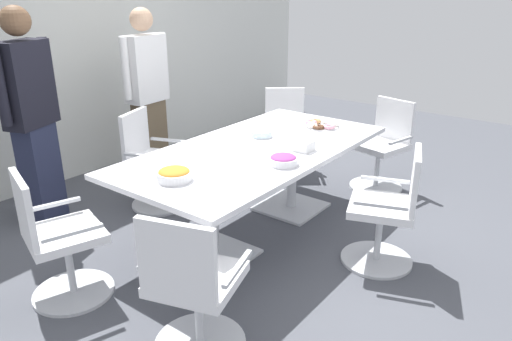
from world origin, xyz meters
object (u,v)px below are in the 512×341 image
object	(u,v)px
snack_bowl_chips_orange	(174,174)
person_standing_1	(147,93)
office_chair_0	(285,135)
person_standing_0	(31,115)
conference_table	(256,162)
office_chair_3	(193,292)
napkin_pile	(304,146)
office_chair_2	(58,244)
snack_bowl_candy_mix	(283,160)
office_chair_4	(388,214)
plate_stack	(261,134)
office_chair_1	(152,165)
office_chair_5	(382,150)
donut_platter	(321,125)

from	to	relation	value
snack_bowl_chips_orange	person_standing_1	bearing A→B (deg)	53.76
office_chair_0	person_standing_1	bearing A→B (deg)	8.56
snack_bowl_chips_orange	person_standing_0	bearing A→B (deg)	93.04
person_standing_1	snack_bowl_chips_orange	world-z (taller)	person_standing_1
conference_table	office_chair_3	world-z (taller)	office_chair_3
person_standing_1	napkin_pile	xyz separation A→B (m)	(-0.14, -2.00, -0.14)
office_chair_2	office_chair_3	xyz separation A→B (m)	(0.15, -1.08, 0.00)
snack_bowl_candy_mix	napkin_pile	xyz separation A→B (m)	(0.37, 0.05, 0.00)
office_chair_4	plate_stack	size ratio (longest dim) A/B	4.90
conference_table	snack_bowl_chips_orange	xyz separation A→B (m)	(-0.89, 0.02, 0.17)
person_standing_0	snack_bowl_chips_orange	world-z (taller)	person_standing_0
office_chair_1	person_standing_0	xyz separation A→B (m)	(-0.81, 0.52, 0.57)
office_chair_3	office_chair_5	xyz separation A→B (m)	(2.95, 0.17, 0.00)
office_chair_2	person_standing_0	bearing A→B (deg)	171.72
snack_bowl_candy_mix	napkin_pile	distance (m)	0.37
office_chair_5	plate_stack	bearing A→B (deg)	78.67
snack_bowl_chips_orange	snack_bowl_candy_mix	distance (m)	0.81
office_chair_0	person_standing_0	distance (m)	2.62
office_chair_5	office_chair_3	bearing A→B (deg)	107.04
snack_bowl_candy_mix	plate_stack	size ratio (longest dim) A/B	1.17
snack_bowl_chips_orange	snack_bowl_candy_mix	bearing A→B (deg)	-31.15
office_chair_3	snack_bowl_candy_mix	distance (m)	1.28
conference_table	plate_stack	bearing A→B (deg)	28.59
office_chair_0	plate_stack	xyz separation A→B (m)	(-1.12, -0.49, 0.37)
office_chair_4	office_chair_1	bearing A→B (deg)	79.14
person_standing_0	donut_platter	world-z (taller)	person_standing_0
office_chair_2	donut_platter	size ratio (longest dim) A/B	2.80
person_standing_1	office_chair_5	bearing A→B (deg)	116.16
office_chair_3	office_chair_4	xyz separation A→B (m)	(1.57, -0.47, 0.00)
office_chair_3	plate_stack	bearing A→B (deg)	97.30
office_chair_3	plate_stack	size ratio (longest dim) A/B	4.90
conference_table	office_chair_2	xyz separation A→B (m)	(-1.55, 0.46, -0.22)
office_chair_2	plate_stack	world-z (taller)	office_chair_2
donut_platter	office_chair_5	bearing A→B (deg)	-25.97
office_chair_1	office_chair_5	distance (m)	2.32
conference_table	person_standing_0	bearing A→B (deg)	121.09
plate_stack	office_chair_2	bearing A→B (deg)	170.39
office_chair_2	donut_platter	xyz separation A→B (m)	(2.41, -0.57, 0.37)
snack_bowl_candy_mix	person_standing_0	bearing A→B (deg)	111.09
office_chair_2	snack_bowl_chips_orange	xyz separation A→B (m)	(0.66, -0.44, 0.39)
snack_bowl_chips_orange	donut_platter	size ratio (longest dim) A/B	0.74
office_chair_5	person_standing_0	size ratio (longest dim) A/B	0.49
person_standing_1	napkin_pile	bearing A→B (deg)	81.62
office_chair_1	person_standing_1	size ratio (longest dim) A/B	0.51
office_chair_4	office_chair_5	xyz separation A→B (m)	(1.38, 0.64, 0.00)
office_chair_2	person_standing_0	world-z (taller)	person_standing_0
office_chair_4	plate_stack	world-z (taller)	office_chair_4
office_chair_0	office_chair_2	xyz separation A→B (m)	(-2.94, -0.18, 0.00)
office_chair_0	office_chair_1	world-z (taller)	same
office_chair_3	office_chair_4	bearing A→B (deg)	55.73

